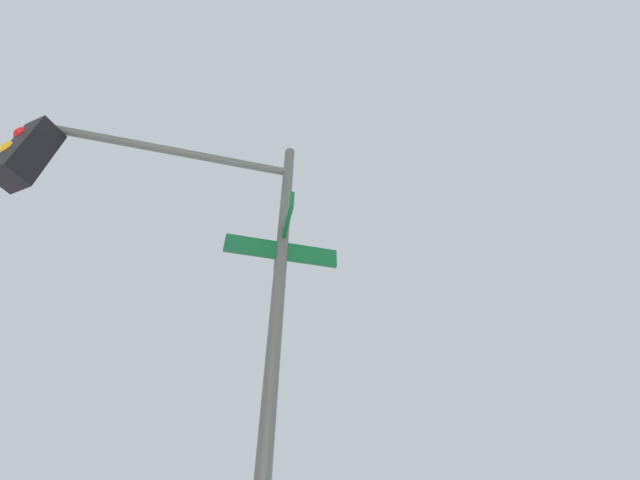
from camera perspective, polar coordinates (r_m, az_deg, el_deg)
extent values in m
cylinder|color=#474C47|center=(3.28, -6.83, -17.37)|extent=(0.12, 0.12, 5.53)
cylinder|color=#474C47|center=(4.84, -20.07, 11.82)|extent=(2.16, 1.57, 0.09)
cube|color=black|center=(4.95, -36.24, 9.93)|extent=(0.28, 0.28, 0.80)
sphere|color=red|center=(5.18, -36.64, 11.85)|extent=(0.18, 0.18, 0.18)
sphere|color=orange|center=(5.02, -37.79, 10.06)|extent=(0.18, 0.18, 0.18)
cube|color=#0F5128|center=(3.90, -5.49, -1.58)|extent=(0.92, 0.67, 0.20)
cube|color=#0F5128|center=(4.05, -5.29, 0.82)|extent=(0.61, 0.84, 0.20)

